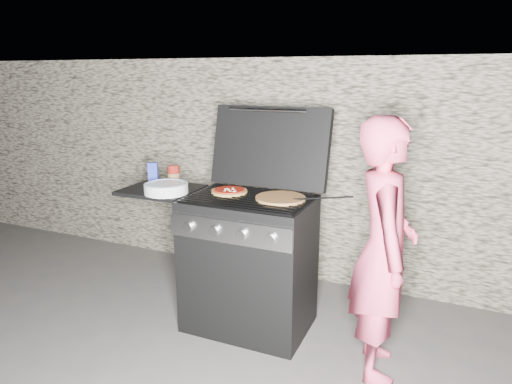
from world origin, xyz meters
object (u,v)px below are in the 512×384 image
at_px(gas_grill, 216,257).
at_px(sauce_jar, 174,174).
at_px(pizza_topped, 229,191).
at_px(person, 383,250).

distance_m(gas_grill, sauce_jar, 0.68).
xyz_separation_m(pizza_topped, person, (1.04, -0.18, -0.19)).
xyz_separation_m(pizza_topped, sauce_jar, (-0.51, 0.11, 0.04)).
bearing_deg(sauce_jar, gas_grill, -20.99).
bearing_deg(pizza_topped, gas_grill, -148.98).
bearing_deg(gas_grill, person, -6.71).
distance_m(gas_grill, pizza_topped, 0.48).
height_order(sauce_jar, person, person).
distance_m(sauce_jar, person, 1.59).
xyz_separation_m(sauce_jar, person, (1.54, -0.29, -0.23)).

